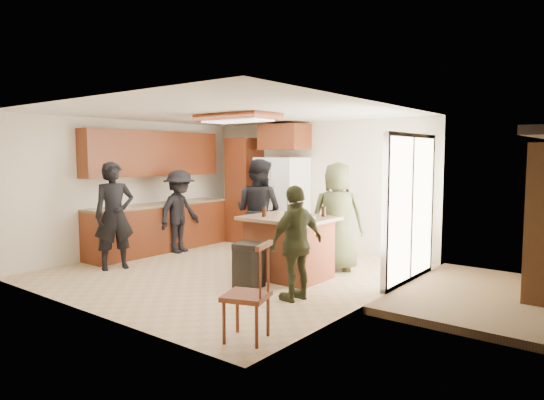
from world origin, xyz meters
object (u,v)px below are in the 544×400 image
Objects in this scene: person_front_left at (114,216)px; kitchen_island at (289,247)px; person_counter at (180,211)px; trash_bin at (249,265)px; person_side_right at (296,243)px; spindle_chair at (248,296)px; refrigerator at (282,203)px; person_behind_left at (259,212)px; person_behind_right at (337,217)px.

kitchen_island is at bearing -43.17° from person_front_left.
person_counter is 2.48× the size of trash_bin.
person_side_right reaches higher than spindle_chair.
spindle_chair reaches higher than trash_bin.
refrigerator reaches higher than kitchen_island.
person_behind_left is 1.50m from refrigerator.
person_front_left is at bearing 164.93° from spindle_chair.
person_counter is 4.68m from spindle_chair.
person_behind_left is 1.36m from person_behind_right.
person_front_left is 3.87m from spindle_chair.
refrigerator is at bearing 122.83° from spindle_chair.
person_behind_left reaches higher than person_side_right.
kitchen_island is at bearing 80.53° from trash_bin.
person_behind_left is at bearing 124.21° from trash_bin.
person_front_left is at bearing -71.69° from person_side_right.
kitchen_island is at bearing -103.73° from person_counter.
person_counter is at bearing -19.89° from person_behind_right.
person_side_right is 0.94× the size of person_counter.
kitchen_island reaches higher than trash_bin.
person_behind_left is 2.83× the size of trash_bin.
refrigerator is 2.43m from kitchen_island.
person_behind_left is 0.99× the size of refrigerator.
person_side_right is at bearing -5.21° from trash_bin.
person_behind_right is 1.36× the size of kitchen_island.
person_front_left is 3.59m from person_behind_right.
person_behind_right is 1.00m from kitchen_island.
person_front_left is 3.29m from refrigerator.
trash_bin is at bearing 117.80° from person_behind_left.
refrigerator is (1.06, 3.11, 0.03)m from person_front_left.
spindle_chair is at bearing 121.36° from person_behind_left.
person_side_right is 3.52m from refrigerator.
spindle_chair is (2.65, -4.11, -0.45)m from refrigerator.
person_behind_right is at bearing 68.41° from kitchen_island.
person_behind_left is 1.03× the size of person_behind_right.
person_behind_right is 1.78m from trash_bin.
person_behind_left reaches higher than kitchen_island.
trash_bin is (2.44, 0.49, -0.55)m from person_front_left.
kitchen_island is (2.57, 1.26, -0.40)m from person_front_left.
refrigerator reaches higher than person_behind_right.
kitchen_island is (-0.74, 0.85, -0.26)m from person_side_right.
person_side_right is at bearing -49.29° from kitchen_island.
person_behind_left is at bearing -68.60° from refrigerator.
person_front_left is 1.18× the size of person_side_right.
person_counter is (-3.10, -0.56, -0.09)m from person_behind_right.
person_behind_right is at bearing 104.48° from spindle_chair.
person_side_right is 0.82× the size of refrigerator.
person_behind_right reaches higher than trash_bin.
person_side_right reaches higher than kitchen_island.
person_counter reaches higher than trash_bin.
person_front_left reaches higher than person_side_right.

